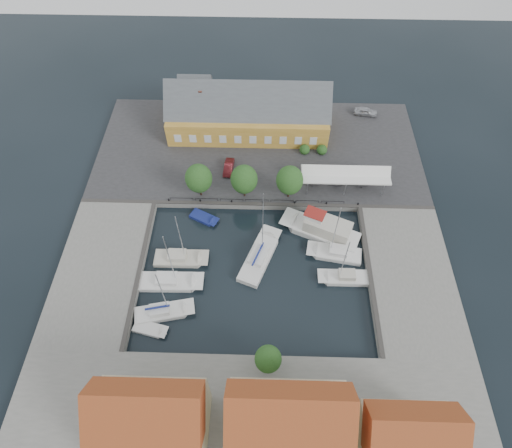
{
  "coord_description": "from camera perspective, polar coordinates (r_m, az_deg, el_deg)",
  "views": [
    {
      "loc": [
        1.05,
        -32.59,
        53.42
      ],
      "look_at": [
        0.0,
        6.0,
        1.5
      ],
      "focal_mm": 30.0,
      "sensor_mm": 36.0,
      "label": 1
    }
  ],
  "objects": [
    {
      "name": "car_red",
      "position": [
        72.35,
        -3.67,
        7.56
      ],
      "size": [
        1.78,
        4.14,
        1.33
      ],
      "primitive_type": "imported",
      "rotation": [
        0.0,
        0.0,
        -0.09
      ],
      "color": "#561318",
      "rests_on": "north_quay"
    },
    {
      "name": "quay_edge_fittings",
      "position": [
        64.31,
        -0.01,
        -1.13
      ],
      "size": [
        56.0,
        24.72,
        0.4
      ],
      "color": "#383533",
      "rests_on": "north_quay"
    },
    {
      "name": "west_boat_b",
      "position": [
        63.63,
        -10.08,
        -4.6
      ],
      "size": [
        8.05,
        2.82,
        10.94
      ],
      "color": "beige",
      "rests_on": "ground"
    },
    {
      "name": "launch_sw",
      "position": [
        59.48,
        -13.94,
        -13.49
      ],
      "size": [
        4.85,
        2.73,
        0.98
      ],
      "color": "silver",
      "rests_on": "ground"
    },
    {
      "name": "east_quay",
      "position": [
        64.61,
        19.83,
        -6.66
      ],
      "size": [
        12.0,
        24.0,
        1.0
      ],
      "primitive_type": "cube",
      "color": "slate",
      "rests_on": "ground"
    },
    {
      "name": "launch_nw",
      "position": [
        67.63,
        -6.97,
        0.76
      ],
      "size": [
        4.93,
        3.73,
        0.88
      ],
      "color": "navy",
      "rests_on": "ground"
    },
    {
      "name": "ground",
      "position": [
        62.58,
        -0.15,
        -5.23
      ],
      "size": [
        140.0,
        140.0,
        0.0
      ],
      "primitive_type": "plane",
      "color": "black",
      "rests_on": "ground"
    },
    {
      "name": "west_boat_d",
      "position": [
        59.92,
        -12.27,
        -11.44
      ],
      "size": [
        8.33,
        4.03,
        10.85
      ],
      "color": "silver",
      "rests_on": "ground"
    },
    {
      "name": "east_boat_a",
      "position": [
        64.2,
        10.53,
        -3.92
      ],
      "size": [
        8.35,
        3.94,
        11.46
      ],
      "color": "silver",
      "rests_on": "ground"
    },
    {
      "name": "center_sailboat",
      "position": [
        62.68,
        0.46,
        -4.45
      ],
      "size": [
        6.56,
        10.66,
        14.04
      ],
      "color": "silver",
      "rests_on": "ground"
    },
    {
      "name": "car_silver",
      "position": [
        85.36,
        14.42,
        14.33
      ],
      "size": [
        4.58,
        2.41,
        1.49
      ],
      "primitive_type": "imported",
      "rotation": [
        0.0,
        0.0,
        1.41
      ],
      "color": "#ADAFB5",
      "rests_on": "north_quay"
    },
    {
      "name": "west_quay",
      "position": [
        65.32,
        -19.98,
        -5.74
      ],
      "size": [
        12.0,
        24.0,
        1.0
      ],
      "primitive_type": "cube",
      "color": "slate",
      "rests_on": "ground"
    },
    {
      "name": "warehouse",
      "position": [
        78.28,
        -1.5,
        14.61
      ],
      "size": [
        28.56,
        14.0,
        9.55
      ],
      "color": "#B8862D",
      "rests_on": "north_quay"
    },
    {
      "name": "north_quay",
      "position": [
        76.76,
        0.35,
        9.78
      ],
      "size": [
        56.0,
        26.0,
        1.0
      ],
      "primitive_type": "cube",
      "color": "#2D2D30",
      "rests_on": "ground"
    },
    {
      "name": "townhouses",
      "position": [
        48.51,
        1.48,
        -25.54
      ],
      "size": [
        36.3,
        8.5,
        12.0
      ],
      "color": "beige",
      "rests_on": "south_bank"
    },
    {
      "name": "quay_trees",
      "position": [
        65.98,
        -1.6,
        5.98
      ],
      "size": [
        18.2,
        4.2,
        6.3
      ],
      "color": "black",
      "rests_on": "north_quay"
    },
    {
      "name": "south_bank",
      "position": [
        54.18,
        -0.85,
        -24.25
      ],
      "size": [
        56.0,
        14.0,
        1.0
      ],
      "primitive_type": "cube",
      "color": "slate",
      "rests_on": "ground"
    },
    {
      "name": "east_boat_b",
      "position": [
        62.28,
        11.63,
        -7.07
      ],
      "size": [
        7.19,
        2.4,
        9.93
      ],
      "color": "silver",
      "rests_on": "ground"
    },
    {
      "name": "tent_canopy",
      "position": [
        69.7,
        11.85,
        6.44
      ],
      "size": [
        14.0,
        4.0,
        2.83
      ],
      "color": "white",
      "rests_on": "north_quay"
    },
    {
      "name": "trawler",
      "position": [
        65.45,
        8.93,
        -0.76
      ],
      "size": [
        12.58,
        8.21,
        5.0
      ],
      "color": "silver",
      "rests_on": "ground"
    },
    {
      "name": "west_boat_c",
      "position": [
        61.89,
        -11.35,
        -7.62
      ],
      "size": [
        9.09,
        3.05,
        12.06
      ],
      "color": "silver",
      "rests_on": "ground"
    }
  ]
}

